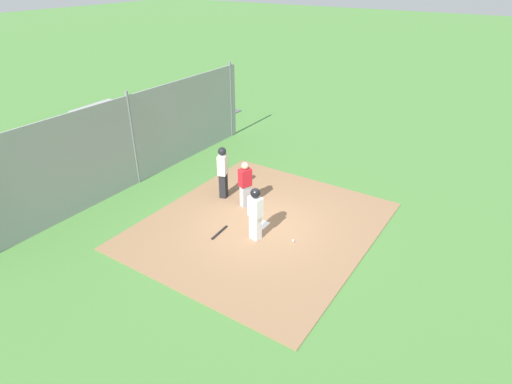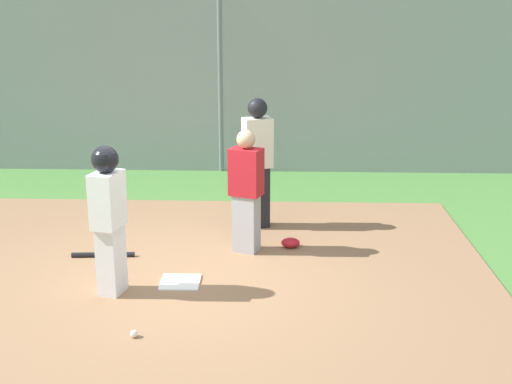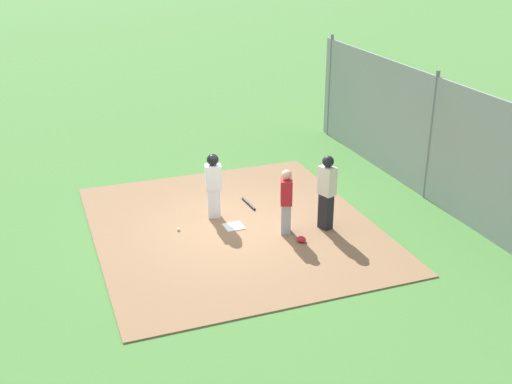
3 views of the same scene
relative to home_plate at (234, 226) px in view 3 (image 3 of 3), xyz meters
The scene contains 11 objects.
ground_plane 0.04m from the home_plate, ahead, with size 140.00×140.00×0.00m, color #477A38.
dirt_infield 0.03m from the home_plate, ahead, with size 7.20×6.40×0.03m, color #896647.
home_plate is the anchor object (origin of this frame).
catcher 1.48m from the home_plate, 123.56° to the right, with size 0.45×0.38×1.55m.
umpire 2.35m from the home_plate, 111.59° to the right, with size 0.44×0.37×1.80m.
runner 1.18m from the home_plate, 21.29° to the left, with size 0.34×0.43×1.62m.
baseball_bat 1.31m from the home_plate, 35.25° to the right, with size 0.06×0.06×0.77m, color black.
catcher_mask 1.72m from the home_plate, 136.36° to the right, with size 0.24×0.20×0.12m, color #B21923.
baseball 1.30m from the home_plate, 78.90° to the left, with size 0.07×0.07×0.07m, color white.
backstop_fence 5.50m from the home_plate, 90.00° to the right, with size 12.00×0.10×3.35m.
parked_car_white 9.47m from the home_plate, 71.96° to the right, with size 4.37×2.25×1.28m.
Camera 3 is at (-12.79, 4.16, 6.66)m, focal length 44.51 mm.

